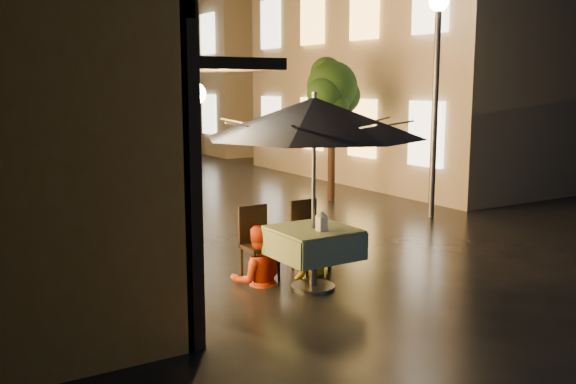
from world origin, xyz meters
TOP-DOWN VIEW (x-y plane):
  - ground at (0.00, 0.00)m, footprint 90.00×90.00m
  - east_building_near at (7.49, 6.50)m, footprint 7.30×9.30m
  - east_building_far at (7.49, 18.00)m, footprint 7.30×10.30m
  - street_tree at (2.41, 4.51)m, footprint 1.43×1.20m
  - streetlamp_near at (3.00, 2.00)m, footprint 0.36×0.36m
  - streetlamp_far at (3.00, 14.00)m, footprint 0.36×0.36m
  - cafe_table at (-1.43, -0.47)m, footprint 0.99×0.99m
  - patio_umbrella at (-1.43, -0.47)m, footprint 2.72×2.72m
  - cafe_chair_left at (-1.83, 0.26)m, footprint 0.42×0.42m
  - cafe_chair_right at (-1.03, 0.26)m, footprint 0.42×0.42m
  - table_lantern at (-1.43, -0.65)m, footprint 0.16×0.16m
  - person_orange at (-1.91, 0.10)m, footprint 0.87×0.77m
  - person_yellow at (-1.08, 0.09)m, footprint 0.99×0.71m
  - bicycle_0 at (-2.62, 2.95)m, footprint 1.93×0.80m
  - bicycle_1 at (-2.17, 5.08)m, footprint 1.81×1.03m
  - bicycle_2 at (-2.35, 5.79)m, footprint 1.60×0.62m
  - bicycle_3 at (-2.74, 5.88)m, footprint 1.79×0.66m
  - bicycle_4 at (-2.80, 7.78)m, footprint 1.68×0.59m

SIDE VIEW (x-z plane):
  - ground at x=0.00m, z-range 0.00..0.00m
  - bicycle_2 at x=-2.35m, z-range 0.00..0.83m
  - bicycle_4 at x=-2.80m, z-range 0.00..0.88m
  - bicycle_0 at x=-2.62m, z-range 0.00..0.99m
  - bicycle_1 at x=-2.17m, z-range 0.00..1.05m
  - bicycle_3 at x=-2.74m, z-range 0.00..1.05m
  - cafe_chair_left at x=-1.83m, z-range 0.05..1.03m
  - cafe_chair_right at x=-1.03m, z-range 0.05..1.03m
  - cafe_table at x=-1.43m, z-range 0.20..0.98m
  - person_yellow at x=-1.08m, z-range 0.00..1.38m
  - person_orange at x=-1.91m, z-range 0.00..1.49m
  - table_lantern at x=-1.43m, z-range 0.79..1.04m
  - patio_umbrella at x=-1.43m, z-range 0.92..3.38m
  - street_tree at x=2.41m, z-range 0.85..4.00m
  - streetlamp_near at x=3.00m, z-range 0.80..5.03m
  - streetlamp_far at x=3.00m, z-range 0.80..5.03m
  - east_building_near at x=7.49m, z-range 0.01..6.81m
  - east_building_far at x=7.49m, z-range 0.01..7.31m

